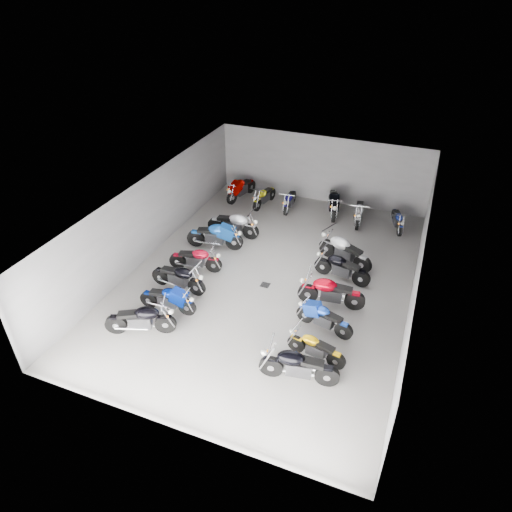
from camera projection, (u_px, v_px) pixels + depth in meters
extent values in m
plane|color=gray|center=(270.00, 278.00, 16.99)|extent=(14.00, 14.00, 0.00)
cube|color=slate|center=(322.00, 169.00, 21.55)|extent=(10.00, 0.10, 3.20)
cube|color=slate|center=(150.00, 216.00, 17.66)|extent=(0.10, 14.00, 3.20)
cube|color=slate|center=(417.00, 271.00, 14.57)|extent=(0.10, 14.00, 3.20)
cube|color=black|center=(272.00, 200.00, 15.23)|extent=(10.00, 14.00, 0.04)
cube|color=black|center=(265.00, 285.00, 16.60)|extent=(0.32, 0.32, 0.01)
cylinder|color=black|center=(166.00, 324.00, 14.34)|extent=(0.69, 0.39, 0.68)
cylinder|color=black|center=(116.00, 324.00, 14.32)|extent=(0.69, 0.41, 0.68)
cube|color=#2D2D30|center=(140.00, 321.00, 14.28)|extent=(0.77, 0.56, 0.43)
ellipsoid|color=black|center=(146.00, 313.00, 14.09)|extent=(0.84, 0.67, 0.39)
cube|color=black|center=(128.00, 314.00, 14.11)|extent=(0.72, 0.53, 0.19)
cylinder|color=black|center=(187.00, 307.00, 15.07)|extent=(0.63, 0.17, 0.62)
cylinder|color=black|center=(149.00, 299.00, 15.43)|extent=(0.63, 0.19, 0.62)
cube|color=#2D2D30|center=(168.00, 301.00, 15.20)|extent=(0.65, 0.34, 0.39)
ellipsoid|color=navy|center=(173.00, 295.00, 14.97)|extent=(0.69, 0.43, 0.35)
cube|color=black|center=(158.00, 293.00, 15.13)|extent=(0.61, 0.31, 0.18)
cylinder|color=black|center=(197.00, 287.00, 15.96)|extent=(0.67, 0.17, 0.67)
cylinder|color=black|center=(161.00, 276.00, 16.49)|extent=(0.67, 0.19, 0.67)
cube|color=#2D2D30|center=(178.00, 279.00, 16.17)|extent=(0.69, 0.35, 0.42)
ellipsoid|color=black|center=(183.00, 273.00, 15.90)|extent=(0.73, 0.46, 0.37)
cube|color=black|center=(170.00, 270.00, 16.12)|extent=(0.65, 0.33, 0.19)
cylinder|color=black|center=(214.00, 265.00, 17.13)|extent=(0.64, 0.24, 0.63)
cylinder|color=black|center=(178.00, 261.00, 17.37)|extent=(0.65, 0.26, 0.63)
cube|color=#2D2D30|center=(195.00, 261.00, 17.20)|extent=(0.68, 0.40, 0.39)
ellipsoid|color=maroon|center=(200.00, 254.00, 16.99)|extent=(0.73, 0.51, 0.35)
cube|color=black|center=(187.00, 254.00, 17.10)|extent=(0.64, 0.38, 0.18)
cylinder|color=black|center=(234.00, 242.00, 18.43)|extent=(0.73, 0.28, 0.71)
cylinder|color=black|center=(196.00, 238.00, 18.68)|extent=(0.73, 0.30, 0.71)
cube|color=#2D2D30|center=(215.00, 238.00, 18.49)|extent=(0.78, 0.47, 0.45)
ellipsoid|color=#154EA8|center=(220.00, 231.00, 18.26)|extent=(0.83, 0.59, 0.40)
cube|color=black|center=(206.00, 230.00, 18.38)|extent=(0.73, 0.44, 0.20)
cylinder|color=black|center=(251.00, 232.00, 19.14)|extent=(0.71, 0.16, 0.70)
cylinder|color=black|center=(216.00, 225.00, 19.60)|extent=(0.71, 0.19, 0.70)
cube|color=#2D2D30|center=(233.00, 226.00, 19.31)|extent=(0.72, 0.35, 0.44)
ellipsoid|color=silver|center=(238.00, 220.00, 19.05)|extent=(0.76, 0.46, 0.40)
cube|color=black|center=(225.00, 218.00, 19.24)|extent=(0.68, 0.33, 0.20)
cylinder|color=black|center=(271.00, 366.00, 12.85)|extent=(0.71, 0.25, 0.69)
cylinder|color=black|center=(327.00, 376.00, 12.56)|extent=(0.71, 0.27, 0.69)
cube|color=#2D2D30|center=(299.00, 368.00, 12.64)|extent=(0.75, 0.43, 0.43)
ellipsoid|color=black|center=(291.00, 358.00, 12.50)|extent=(0.80, 0.54, 0.39)
cube|color=black|center=(312.00, 363.00, 12.41)|extent=(0.70, 0.40, 0.20)
cylinder|color=black|center=(296.00, 344.00, 13.69)|extent=(0.58, 0.21, 0.57)
cylinder|color=black|center=(336.00, 360.00, 13.12)|extent=(0.58, 0.23, 0.57)
cube|color=#2D2D30|center=(316.00, 350.00, 13.35)|extent=(0.62, 0.36, 0.36)
ellipsoid|color=#E5A806|center=(311.00, 340.00, 13.28)|extent=(0.66, 0.46, 0.32)
cube|color=black|center=(326.00, 347.00, 13.09)|extent=(0.58, 0.34, 0.16)
cylinder|color=black|center=(305.00, 314.00, 14.79)|extent=(0.61, 0.26, 0.60)
cylinder|color=black|center=(344.00, 331.00, 14.14)|extent=(0.62, 0.27, 0.60)
cube|color=#2D2D30|center=(324.00, 320.00, 14.41)|extent=(0.66, 0.41, 0.38)
ellipsoid|color=#163EAA|center=(319.00, 310.00, 14.35)|extent=(0.71, 0.51, 0.34)
cube|color=black|center=(334.00, 317.00, 14.13)|extent=(0.62, 0.39, 0.17)
cylinder|color=black|center=(308.00, 293.00, 15.64)|extent=(0.71, 0.22, 0.70)
cylinder|color=black|center=(355.00, 301.00, 15.30)|extent=(0.72, 0.25, 0.70)
cube|color=#2D2D30|center=(331.00, 294.00, 15.41)|extent=(0.75, 0.41, 0.44)
ellipsoid|color=#9E0010|center=(325.00, 285.00, 15.27)|extent=(0.79, 0.52, 0.39)
cube|color=black|center=(343.00, 289.00, 15.16)|extent=(0.70, 0.38, 0.20)
cylinder|color=black|center=(323.00, 266.00, 17.04)|extent=(0.67, 0.25, 0.66)
cylinder|color=black|center=(361.00, 278.00, 16.39)|extent=(0.68, 0.27, 0.66)
cube|color=#2D2D30|center=(342.00, 270.00, 16.66)|extent=(0.72, 0.42, 0.41)
ellipsoid|color=black|center=(337.00, 260.00, 16.58)|extent=(0.76, 0.53, 0.37)
cube|color=black|center=(351.00, 266.00, 16.35)|extent=(0.67, 0.39, 0.19)
cylinder|color=black|center=(327.00, 248.00, 18.04)|extent=(0.72, 0.41, 0.72)
cylinder|color=black|center=(362.00, 264.00, 17.09)|extent=(0.73, 0.43, 0.72)
cube|color=#2D2D30|center=(345.00, 253.00, 17.50)|extent=(0.81, 0.60, 0.45)
ellipsoid|color=#B2B2B7|center=(340.00, 243.00, 17.45)|extent=(0.88, 0.71, 0.41)
cube|color=black|center=(354.00, 250.00, 17.12)|extent=(0.76, 0.56, 0.21)
cylinder|color=black|center=(232.00, 198.00, 21.88)|extent=(0.29, 0.69, 0.67)
cylinder|color=black|center=(250.00, 187.00, 22.93)|extent=(0.31, 0.69, 0.67)
cube|color=#2D2D30|center=(241.00, 190.00, 22.35)|extent=(0.46, 0.74, 0.42)
ellipsoid|color=#9D0300|center=(238.00, 185.00, 22.00)|extent=(0.57, 0.79, 0.38)
cube|color=black|center=(245.00, 182.00, 22.42)|extent=(0.43, 0.69, 0.19)
cylinder|color=black|center=(257.00, 205.00, 21.30)|extent=(0.22, 0.61, 0.60)
cylinder|color=black|center=(271.00, 194.00, 22.27)|extent=(0.24, 0.62, 0.60)
cube|color=#2D2D30|center=(264.00, 198.00, 21.73)|extent=(0.38, 0.65, 0.38)
ellipsoid|color=yellow|center=(262.00, 194.00, 21.42)|extent=(0.47, 0.69, 0.34)
cube|color=black|center=(268.00, 190.00, 21.81)|extent=(0.35, 0.61, 0.17)
cylinder|color=black|center=(286.00, 209.00, 20.95)|extent=(0.15, 0.59, 0.58)
cylinder|color=black|center=(293.00, 197.00, 22.00)|extent=(0.17, 0.59, 0.58)
cube|color=#2D2D30|center=(290.00, 201.00, 21.43)|extent=(0.31, 0.61, 0.37)
ellipsoid|color=navy|center=(289.00, 198.00, 21.11)|extent=(0.40, 0.64, 0.33)
cube|color=black|center=(292.00, 194.00, 21.52)|extent=(0.29, 0.57, 0.17)
cylinder|color=black|center=(334.00, 215.00, 20.37)|extent=(0.34, 0.74, 0.73)
cylinder|color=black|center=(332.00, 198.00, 21.74)|extent=(0.36, 0.75, 0.73)
cube|color=#2D2D30|center=(333.00, 204.00, 21.00)|extent=(0.53, 0.80, 0.45)
ellipsoid|color=black|center=(334.00, 199.00, 20.59)|extent=(0.64, 0.87, 0.41)
cube|color=black|center=(334.00, 194.00, 21.12)|extent=(0.49, 0.75, 0.21)
cylinder|color=black|center=(357.00, 223.00, 19.82)|extent=(0.21, 0.66, 0.65)
cylinder|color=black|center=(360.00, 208.00, 21.00)|extent=(0.23, 0.66, 0.65)
cube|color=#2D2D30|center=(359.00, 213.00, 20.35)|extent=(0.38, 0.69, 0.40)
ellipsoid|color=#AEADB5|center=(359.00, 209.00, 19.99)|extent=(0.48, 0.73, 0.36)
cube|color=black|center=(360.00, 204.00, 20.46)|extent=(0.36, 0.64, 0.18)
cylinder|color=black|center=(400.00, 230.00, 19.40)|extent=(0.28, 0.57, 0.56)
cylinder|color=black|center=(394.00, 216.00, 20.46)|extent=(0.30, 0.58, 0.56)
cube|color=#2D2D30|center=(397.00, 221.00, 19.88)|extent=(0.43, 0.63, 0.35)
ellipsoid|color=navy|center=(399.00, 217.00, 19.56)|extent=(0.52, 0.68, 0.32)
cube|color=black|center=(397.00, 213.00, 19.98)|extent=(0.40, 0.59, 0.16)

